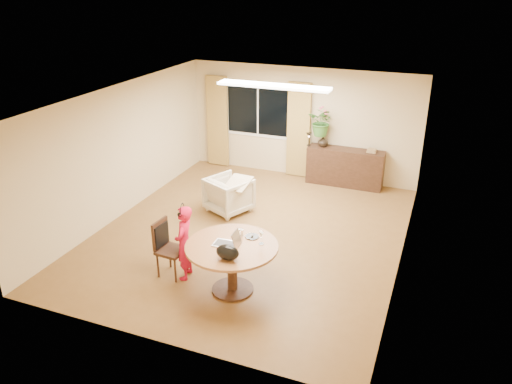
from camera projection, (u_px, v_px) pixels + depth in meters
floor at (250, 234)px, 9.44m from camera, size 6.50×6.50×0.00m
ceiling at (250, 97)px, 8.39m from camera, size 6.50×6.50×0.00m
wall_back at (302, 123)px, 11.69m from camera, size 5.50×0.00×5.50m
wall_left at (121, 151)px, 9.83m from camera, size 0.00×6.50×6.50m
wall_right at (409, 192)px, 8.00m from camera, size 0.00×6.50×6.50m
window at (258, 111)px, 11.96m from camera, size 1.70×0.03×1.30m
curtain_left at (218, 121)px, 12.39m from camera, size 0.55×0.08×2.25m
curtain_right at (299, 130)px, 11.68m from camera, size 0.55×0.08×2.25m
ceiling_panel at (274, 86)px, 9.43m from camera, size 2.20×0.35×0.05m
dining_table at (232, 255)px, 7.50m from camera, size 1.40×1.40×0.80m
dining_chair at (171, 249)px, 7.97m from camera, size 0.48×0.45×0.94m
child at (184, 243)px, 7.86m from camera, size 0.50×0.38×1.24m
laptop at (225, 237)px, 7.40m from camera, size 0.40×0.28×0.26m
tumbler at (240, 233)px, 7.67m from camera, size 0.08×0.08×0.11m
wine_glass at (261, 238)px, 7.42m from camera, size 0.08×0.08×0.21m
pot_lid at (252, 236)px, 7.65m from camera, size 0.22×0.22×0.03m
handbag at (228, 252)px, 7.01m from camera, size 0.36×0.22×0.23m
armchair at (229, 195)px, 10.19m from camera, size 1.06×1.07×0.74m
throw at (238, 179)px, 9.93m from camera, size 0.50×0.59×0.03m
sideboard at (345, 167)px, 11.45m from camera, size 1.74×0.42×0.87m
vase at (323, 141)px, 11.41m from camera, size 0.27×0.27×0.25m
bouquet at (322, 122)px, 11.24m from camera, size 0.67×0.60×0.66m
book_stack at (372, 150)px, 11.07m from camera, size 0.23×0.19×0.08m
desk_lamp at (309, 139)px, 11.46m from camera, size 0.14×0.14×0.31m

